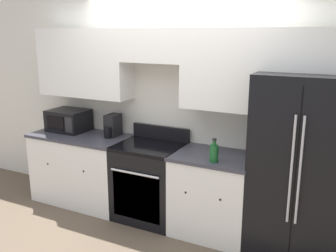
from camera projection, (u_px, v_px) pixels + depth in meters
The scene contains 9 objects.
ground_plane at pixel (155, 233), 4.07m from camera, with size 12.00×12.00×0.00m, color brown.
wall_back at pixel (180, 89), 4.20m from camera, with size 8.00×0.39×2.60m.
lower_cabinets_left at pixel (82, 168), 4.76m from camera, with size 1.26×0.64×0.89m.
lower_cabinets_right at pixel (213, 194), 3.99m from camera, with size 0.84×0.64×0.89m.
oven_range at pixel (150, 181), 4.33m from camera, with size 0.74×0.65×1.05m.
refrigerator at pixel (301, 166), 3.56m from camera, with size 0.89×0.78×1.77m.
microwave at pixel (69, 120), 4.81m from camera, with size 0.49×0.39×0.27m.
bottle at pixel (214, 153), 3.67m from camera, with size 0.09×0.09×0.24m.
electric_kettle at pixel (112, 126), 4.56m from camera, with size 0.14×0.26×0.27m.
Camera 1 is at (1.78, -3.20, 2.14)m, focal length 40.00 mm.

